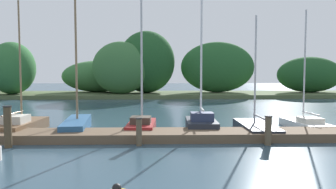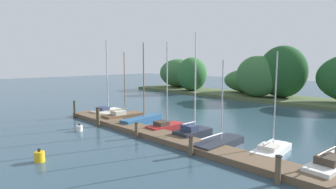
% 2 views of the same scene
% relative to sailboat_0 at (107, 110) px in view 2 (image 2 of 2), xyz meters
% --- Properties ---
extents(dock_pier, '(25.16, 1.80, 0.35)m').
position_rel_sailboat_0_xyz_m(dock_pier, '(11.00, -1.86, -0.24)').
color(dock_pier, brown).
rests_on(dock_pier, ground).
extents(far_shore, '(56.99, 8.75, 7.26)m').
position_rel_sailboat_0_xyz_m(far_shore, '(5.31, 22.07, 2.30)').
color(far_shore, '#4C5B38').
rests_on(far_shore, ground).
extents(sailboat_0, '(1.52, 3.21, 7.23)m').
position_rel_sailboat_0_xyz_m(sailboat_0, '(0.00, 0.00, 0.00)').
color(sailboat_0, silver).
rests_on(sailboat_0, ground).
extents(sailboat_1, '(1.60, 3.79, 5.97)m').
position_rel_sailboat_0_xyz_m(sailboat_1, '(2.94, -0.13, -0.08)').
color(sailboat_1, brown).
rests_on(sailboat_1, ground).
extents(sailboat_2, '(1.44, 4.32, 6.69)m').
position_rel_sailboat_0_xyz_m(sailboat_2, '(5.46, 0.08, -0.05)').
color(sailboat_2, '#285684').
rests_on(sailboat_2, ground).
extents(sailboat_3, '(1.30, 3.18, 6.59)m').
position_rel_sailboat_0_xyz_m(sailboat_3, '(8.47, -0.19, -0.05)').
color(sailboat_3, maroon).
rests_on(sailboat_3, ground).
extents(sailboat_4, '(1.43, 2.85, 7.08)m').
position_rel_sailboat_0_xyz_m(sailboat_4, '(11.20, -0.21, 0.00)').
color(sailboat_4, '#232833').
rests_on(sailboat_4, ground).
extents(sailboat_5, '(1.37, 4.00, 5.28)m').
position_rel_sailboat_0_xyz_m(sailboat_5, '(13.60, -0.55, -0.16)').
color(sailboat_5, '#232833').
rests_on(sailboat_5, ground).
extents(sailboat_6, '(1.48, 3.50, 5.74)m').
position_rel_sailboat_0_xyz_m(sailboat_6, '(16.36, 0.53, -0.15)').
color(sailboat_6, white).
rests_on(sailboat_6, ground).
extents(sailboat_7, '(1.58, 4.22, 8.54)m').
position_rel_sailboat_0_xyz_m(sailboat_7, '(19.51, 0.15, 0.02)').
color(sailboat_7, white).
rests_on(sailboat_7, ground).
extents(mooring_piling_0, '(0.21, 0.21, 1.59)m').
position_rel_sailboat_0_xyz_m(mooring_piling_0, '(-0.72, -2.99, 0.39)').
color(mooring_piling_0, '#3D3323').
rests_on(mooring_piling_0, ground).
extents(mooring_piling_1, '(0.31, 0.31, 1.53)m').
position_rel_sailboat_0_xyz_m(mooring_piling_1, '(3.75, -3.18, 0.36)').
color(mooring_piling_1, '#4C3D28').
rests_on(mooring_piling_1, ground).
extents(mooring_piling_2, '(0.25, 0.25, 1.06)m').
position_rel_sailboat_0_xyz_m(mooring_piling_2, '(8.51, -3.02, 0.12)').
color(mooring_piling_2, brown).
rests_on(mooring_piling_2, ground).
extents(mooring_piling_3, '(0.29, 0.29, 1.12)m').
position_rel_sailboat_0_xyz_m(mooring_piling_3, '(13.38, -3.03, 0.15)').
color(mooring_piling_3, brown).
rests_on(mooring_piling_3, ground).
extents(mooring_piling_4, '(0.28, 0.28, 1.24)m').
position_rel_sailboat_0_xyz_m(mooring_piling_4, '(18.23, -3.06, 0.21)').
color(mooring_piling_4, brown).
rests_on(mooring_piling_4, ground).
extents(channel_buoy_0, '(0.47, 0.47, 0.60)m').
position_rel_sailboat_0_xyz_m(channel_buoy_0, '(4.08, -4.94, -0.19)').
color(channel_buoy_0, white).
rests_on(channel_buoy_0, ground).
extents(channel_buoy_1, '(0.51, 0.51, 0.72)m').
position_rel_sailboat_0_xyz_m(channel_buoy_1, '(8.48, -9.32, -0.13)').
color(channel_buoy_1, gold).
rests_on(channel_buoy_1, ground).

